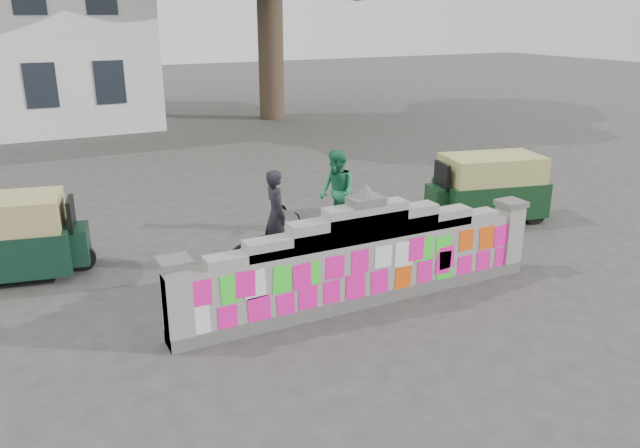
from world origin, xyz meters
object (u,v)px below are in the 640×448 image
at_px(cyclist_bike, 277,245).
at_px(pedestrian, 337,192).
at_px(rickshaw_right, 488,187).
at_px(rickshaw_left, 5,237).
at_px(cyclist_rider, 276,228).

bearing_deg(cyclist_bike, pedestrian, -53.08).
bearing_deg(rickshaw_right, rickshaw_left, 5.12).
distance_m(cyclist_bike, pedestrian, 2.38).
relative_size(pedestrian, rickshaw_left, 0.65).
relative_size(rickshaw_left, rickshaw_right, 0.99).
bearing_deg(rickshaw_left, cyclist_bike, -11.39).
bearing_deg(cyclist_rider, cyclist_bike, -86.87).
relative_size(cyclist_bike, rickshaw_left, 0.67).
xyz_separation_m(cyclist_bike, cyclist_rider, (-0.00, 0.00, 0.34)).
xyz_separation_m(cyclist_rider, rickshaw_right, (5.37, 0.51, -0.04)).
bearing_deg(cyclist_rider, pedestrian, -53.08).
height_order(rickshaw_left, rickshaw_right, rickshaw_right).
bearing_deg(cyclist_bike, rickshaw_left, 70.27).
xyz_separation_m(cyclist_bike, rickshaw_left, (-4.37, 1.84, 0.28)).
distance_m(cyclist_bike, rickshaw_left, 4.75).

